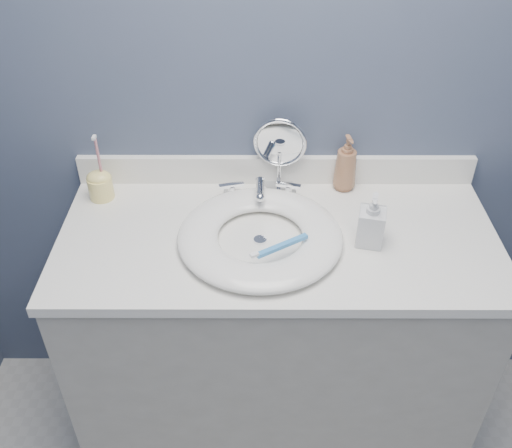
{
  "coord_description": "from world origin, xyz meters",
  "views": [
    {
      "loc": [
        -0.06,
        -0.26,
        1.87
      ],
      "look_at": [
        -0.06,
        0.94,
        0.94
      ],
      "focal_mm": 40.0,
      "sensor_mm": 36.0,
      "label": 1
    }
  ],
  "objects_px": {
    "soap_bottle_clear": "(372,219)",
    "makeup_mirror": "(280,151)",
    "toothbrush_holder": "(100,184)",
    "soap_bottle_amber": "(346,163)"
  },
  "relations": [
    {
      "from": "soap_bottle_clear",
      "to": "makeup_mirror",
      "type": "bearing_deg",
      "value": 143.91
    },
    {
      "from": "toothbrush_holder",
      "to": "soap_bottle_amber",
      "type": "bearing_deg",
      "value": 4.15
    },
    {
      "from": "makeup_mirror",
      "to": "soap_bottle_clear",
      "type": "height_order",
      "value": "makeup_mirror"
    },
    {
      "from": "soap_bottle_amber",
      "to": "toothbrush_holder",
      "type": "relative_size",
      "value": 0.84
    },
    {
      "from": "makeup_mirror",
      "to": "soap_bottle_amber",
      "type": "distance_m",
      "value": 0.2
    },
    {
      "from": "makeup_mirror",
      "to": "soap_bottle_amber",
      "type": "xyz_separation_m",
      "value": [
        0.2,
        -0.01,
        -0.04
      ]
    },
    {
      "from": "makeup_mirror",
      "to": "toothbrush_holder",
      "type": "relative_size",
      "value": 1.11
    },
    {
      "from": "soap_bottle_clear",
      "to": "toothbrush_holder",
      "type": "bearing_deg",
      "value": 177.27
    },
    {
      "from": "soap_bottle_amber",
      "to": "toothbrush_holder",
      "type": "distance_m",
      "value": 0.74
    },
    {
      "from": "makeup_mirror",
      "to": "soap_bottle_amber",
      "type": "relative_size",
      "value": 1.32
    }
  ]
}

